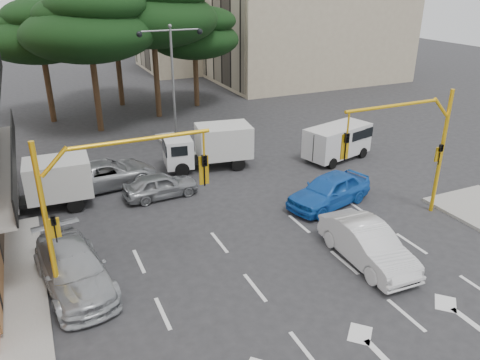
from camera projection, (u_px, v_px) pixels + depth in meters
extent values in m
plane|color=#28282B|center=(301.00, 274.00, 18.02)|extent=(120.00, 120.00, 0.00)
cube|color=gray|center=(177.00, 147.00, 31.34)|extent=(1.40, 6.00, 0.15)
cube|color=black|center=(221.00, 0.00, 45.10)|extent=(0.12, 11.04, 16.20)
cube|color=black|center=(141.00, 5.00, 53.62)|extent=(0.12, 11.04, 14.20)
cylinder|color=#382616|center=(97.00, 98.00, 33.87)|extent=(0.44, 0.44, 4.95)
ellipsoid|color=black|center=(89.00, 34.00, 32.09)|extent=(9.15, 9.15, 3.87)
ellipsoid|color=black|center=(96.00, 5.00, 31.24)|extent=(6.86, 6.86, 2.86)
ellipsoid|color=black|center=(78.00, 13.00, 31.63)|extent=(6.07, 6.07, 2.64)
cylinder|color=#382616|center=(157.00, 83.00, 37.35)|extent=(0.44, 0.44, 5.40)
ellipsoid|color=black|center=(152.00, 19.00, 35.41)|extent=(9.98, 9.98, 4.22)
cylinder|color=#382616|center=(50.00, 93.00, 36.16)|extent=(0.44, 0.44, 4.50)
ellipsoid|color=black|center=(41.00, 39.00, 34.55)|extent=(8.32, 8.32, 3.52)
ellipsoid|color=black|center=(46.00, 15.00, 33.76)|extent=(6.24, 6.24, 2.60)
ellipsoid|color=black|center=(30.00, 22.00, 34.13)|extent=(5.52, 5.52, 2.40)
cylinder|color=#382616|center=(196.00, 83.00, 40.80)|extent=(0.44, 0.44, 4.05)
ellipsoid|color=black|center=(195.00, 40.00, 39.35)|extent=(7.49, 7.49, 3.17)
ellipsoid|color=black|center=(202.00, 21.00, 38.63)|extent=(5.62, 5.62, 2.34)
ellipsoid|color=black|center=(187.00, 26.00, 38.98)|extent=(4.97, 4.97, 2.16)
cylinder|color=#382616|center=(120.00, 77.00, 40.85)|extent=(0.44, 0.44, 4.95)
ellipsoid|color=black|center=(114.00, 24.00, 39.07)|extent=(9.15, 9.15, 3.87)
ellipsoid|color=black|center=(120.00, 0.00, 38.22)|extent=(6.86, 6.86, 2.86)
ellipsoid|color=black|center=(106.00, 7.00, 38.61)|extent=(6.07, 6.07, 2.64)
cylinder|color=yellow|center=(441.00, 153.00, 21.75)|extent=(0.18, 0.18, 6.00)
cylinder|color=yellow|center=(441.00, 107.00, 20.64)|extent=(0.95, 0.14, 0.95)
cylinder|color=yellow|center=(393.00, 106.00, 19.46)|extent=(4.80, 0.14, 0.14)
cylinder|color=yellow|center=(348.00, 123.00, 18.80)|extent=(0.08, 0.08, 0.90)
imported|color=black|center=(346.00, 147.00, 19.22)|extent=(0.20, 0.24, 1.20)
cube|color=yellow|center=(345.00, 147.00, 19.29)|extent=(0.36, 0.06, 1.10)
imported|color=black|center=(440.00, 155.00, 21.54)|extent=(0.16, 0.20, 1.00)
cube|color=yellow|center=(438.00, 154.00, 21.62)|extent=(0.35, 0.08, 0.70)
cylinder|color=yellow|center=(47.00, 229.00, 15.23)|extent=(0.18, 0.18, 6.00)
cylinder|color=yellow|center=(54.00, 162.00, 14.54)|extent=(0.95, 0.14, 0.95)
cylinder|color=yellow|center=(141.00, 139.00, 15.44)|extent=(4.80, 0.14, 0.14)
cylinder|color=yellow|center=(204.00, 143.00, 16.45)|extent=(0.08, 0.08, 0.90)
imported|color=black|center=(205.00, 171.00, 16.87)|extent=(0.20, 0.24, 1.20)
cube|color=yellow|center=(204.00, 170.00, 16.94)|extent=(0.36, 0.06, 1.10)
imported|color=black|center=(55.00, 229.00, 15.18)|extent=(0.16, 0.20, 1.00)
cube|color=yellow|center=(55.00, 228.00, 15.27)|extent=(0.35, 0.08, 0.70)
cylinder|color=slate|center=(174.00, 90.00, 29.81)|extent=(0.16, 0.16, 7.50)
cylinder|color=slate|center=(156.00, 31.00, 28.01)|extent=(1.80, 0.10, 0.10)
sphere|color=black|center=(139.00, 34.00, 27.69)|extent=(0.36, 0.36, 0.36)
cylinder|color=slate|center=(184.00, 30.00, 28.69)|extent=(1.80, 0.10, 0.10)
sphere|color=black|center=(200.00, 31.00, 29.13)|extent=(0.36, 0.36, 0.36)
sphere|color=slate|center=(170.00, 26.00, 28.25)|extent=(0.24, 0.24, 0.24)
imported|color=silver|center=(367.00, 244.00, 18.55)|extent=(1.85, 4.88, 1.59)
imported|color=blue|center=(329.00, 190.00, 23.20)|extent=(5.10, 3.11, 1.62)
imported|color=#A2A5A9|center=(73.00, 269.00, 17.00)|extent=(2.87, 5.56, 1.54)
imported|color=#979A9E|center=(107.00, 174.00, 25.30)|extent=(5.59, 3.09, 1.48)
imported|color=gray|center=(161.00, 185.00, 24.12)|extent=(3.94, 1.77, 1.31)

